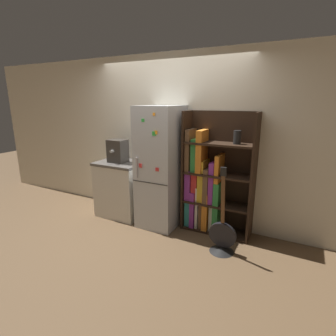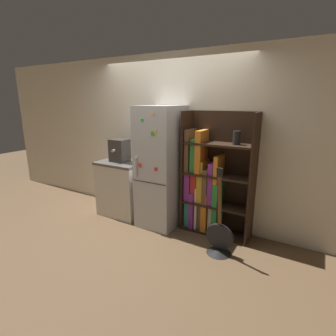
% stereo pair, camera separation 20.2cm
% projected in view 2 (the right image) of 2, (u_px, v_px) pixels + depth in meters
% --- Properties ---
extents(ground_plane, '(16.00, 16.00, 0.00)m').
position_uv_depth(ground_plane, '(157.00, 226.00, 4.09)').
color(ground_plane, brown).
extents(wall_back, '(8.00, 0.05, 2.60)m').
position_uv_depth(wall_back, '(172.00, 139.00, 4.16)').
color(wall_back, beige).
rests_on(wall_back, ground_plane).
extents(refrigerator, '(0.59, 0.67, 1.83)m').
position_uv_depth(refrigerator, '(161.00, 167.00, 3.97)').
color(refrigerator, silver).
rests_on(refrigerator, ground_plane).
extents(bookshelf, '(1.00, 0.36, 1.76)m').
position_uv_depth(bookshelf, '(209.00, 183.00, 3.80)').
color(bookshelf, black).
rests_on(bookshelf, ground_plane).
extents(kitchen_counter, '(0.76, 0.64, 0.92)m').
position_uv_depth(kitchen_counter, '(124.00, 187.00, 4.46)').
color(kitchen_counter, silver).
rests_on(kitchen_counter, ground_plane).
extents(espresso_machine, '(0.28, 0.29, 0.37)m').
position_uv_depth(espresso_machine, '(119.00, 150.00, 4.29)').
color(espresso_machine, '#38332D').
rests_on(espresso_machine, kitchen_counter).
extents(guitar, '(0.35, 0.32, 1.16)m').
position_uv_depth(guitar, '(219.00, 241.00, 3.32)').
color(guitar, black).
rests_on(guitar, ground_plane).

